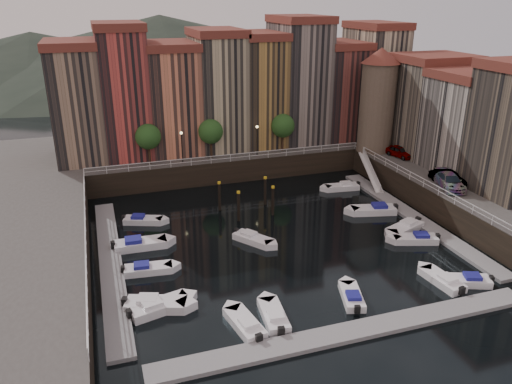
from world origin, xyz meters
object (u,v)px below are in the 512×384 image
object	(u,v)px
boat_left_0	(155,304)
car_c	(450,182)
corner_tower	(378,99)
boat_left_2	(147,269)
gangway	(371,170)
car_a	(400,152)
car_b	(448,178)
boat_left_1	(158,307)
mooring_pilings	(249,199)

from	to	relation	value
boat_left_0	car_c	bearing A→B (deg)	33.08
corner_tower	car_c	world-z (taller)	corner_tower
car_c	corner_tower	bearing A→B (deg)	109.08
corner_tower	boat_left_2	size ratio (longest dim) A/B	3.05
boat_left_0	car_c	distance (m)	34.88
gangway	car_a	world-z (taller)	car_a
corner_tower	car_b	xyz separation A→B (m)	(1.14, -14.34, -6.45)
car_c	boat_left_0	bearing A→B (deg)	-148.46
gangway	boat_left_1	xyz separation A→B (m)	(-30.15, -19.76, -1.53)
gangway	boat_left_1	bearing A→B (deg)	-146.76
mooring_pilings	car_c	distance (m)	22.29
boat_left_2	car_a	size ratio (longest dim) A/B	1.06
gangway	boat_left_2	distance (m)	33.21
mooring_pilings	car_b	bearing A→B (deg)	-15.61
mooring_pilings	car_a	bearing A→B (deg)	11.33
gangway	boat_left_0	xyz separation A→B (m)	(-30.38, -19.35, -1.53)
boat_left_2	car_a	world-z (taller)	car_a
boat_left_0	car_b	bearing A→B (deg)	34.56
corner_tower	car_c	bearing A→B (deg)	-88.49
corner_tower	boat_left_2	xyz separation A→B (m)	(-33.17, -18.06, -9.85)
gangway	car_c	world-z (taller)	car_c
corner_tower	boat_left_2	world-z (taller)	corner_tower
corner_tower	mooring_pilings	distance (m)	23.77
boat_left_2	car_c	xyz separation A→B (m)	(33.58, 2.59, 3.44)
car_a	boat_left_0	bearing A→B (deg)	-163.27
mooring_pilings	boat_left_1	bearing A→B (deg)	-127.97
mooring_pilings	boat_left_2	xyz separation A→B (m)	(-12.60, -9.79, -1.31)
corner_tower	boat_left_2	distance (m)	39.04
corner_tower	boat_left_0	bearing A→B (deg)	-144.37
boat_left_1	boat_left_2	size ratio (longest dim) A/B	1.13
corner_tower	boat_left_1	distance (m)	42.15
mooring_pilings	gangway	bearing A→B (deg)	12.05
gangway	car_b	xyz separation A→B (m)	(4.04, -9.84, 1.82)
boat_left_0	car_b	world-z (taller)	car_b
boat_left_0	car_b	distance (m)	35.86
boat_left_1	boat_left_2	distance (m)	6.19
boat_left_1	car_a	world-z (taller)	car_a
gangway	boat_left_1	world-z (taller)	gangway
boat_left_0	corner_tower	bearing A→B (deg)	54.74
corner_tower	car_a	distance (m)	7.69
mooring_pilings	car_c	size ratio (longest dim) A/B	1.09
boat_left_1	car_c	bearing A→B (deg)	0.36
mooring_pilings	boat_left_1	size ratio (longest dim) A/B	1.15
gangway	boat_left_2	xyz separation A→B (m)	(-30.27, -13.56, -1.57)
gangway	car_b	size ratio (longest dim) A/B	1.85
boat_left_0	car_b	size ratio (longest dim) A/B	1.14
corner_tower	boat_left_1	bearing A→B (deg)	-143.72
gangway	boat_left_2	bearing A→B (deg)	-155.86
boat_left_0	boat_left_1	size ratio (longest dim) A/B	1.01
corner_tower	mooring_pilings	bearing A→B (deg)	-158.10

